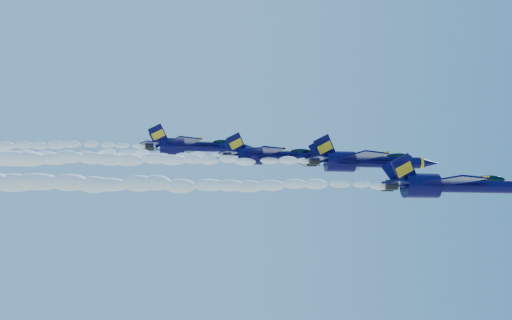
{
  "coord_description": "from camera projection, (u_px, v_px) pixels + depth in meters",
  "views": [
    {
      "loc": [
        -13.33,
        -74.47,
        140.46
      ],
      "look_at": [
        -3.95,
        -0.51,
        153.97
      ],
      "focal_mm": 40.0,
      "sensor_mm": 36.0,
      "label": 1
    }
  ],
  "objects": [
    {
      "name": "jet_lead",
      "position": [
        451.0,
        185.0,
        66.29
      ],
      "size": [
        18.74,
        15.37,
        6.96
      ],
      "color": "#070533"
    },
    {
      "name": "jet_third",
      "position": [
        273.0,
        156.0,
        77.79
      ],
      "size": [
        15.68,
        12.87,
        5.83
      ],
      "color": "#070533"
    },
    {
      "name": "smoke_trail_jet_second",
      "position": [
        118.0,
        159.0,
        72.39
      ],
      "size": [
        49.57,
        2.31,
        2.08
      ],
      "primitive_type": "ellipsoid",
      "color": "white"
    },
    {
      "name": "jet_second",
      "position": [
        366.0,
        161.0,
        76.5
      ],
      "size": [
        18.1,
        14.85,
        6.73
      ],
      "color": "#070533"
    },
    {
      "name": "smoke_trail_jet_third",
      "position": [
        33.0,
        153.0,
        73.81
      ],
      "size": [
        49.57,
        2.0,
        1.8
      ],
      "primitive_type": "ellipsoid",
      "color": "white"
    },
    {
      "name": "smoke_trail_jet_lead",
      "position": [
        166.0,
        184.0,
        62.15
      ],
      "size": [
        49.57,
        2.39,
        2.15
      ],
      "primitive_type": "ellipsoid",
      "color": "white"
    },
    {
      "name": "jet_fourth",
      "position": [
        195.0,
        146.0,
        86.31
      ],
      "size": [
        16.9,
        13.87,
        6.28
      ],
      "color": "#070533"
    }
  ]
}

